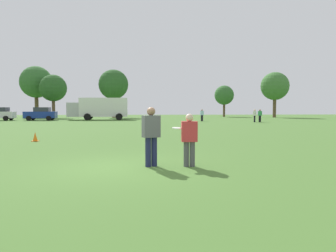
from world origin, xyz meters
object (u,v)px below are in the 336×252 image
at_px(bystander_sideline_watcher, 260,115).
at_px(bystander_field_marshal, 255,115).
at_px(player_thrower, 151,133).
at_px(frisbee, 177,128).
at_px(player_defender, 189,137).
at_px(box_truck, 99,108).
at_px(parked_car_center, 41,114).
at_px(bystander_far_jogger, 202,114).
at_px(traffic_cone, 35,137).

xyz_separation_m(bystander_sideline_watcher, bystander_field_marshal, (-0.69, -0.09, -0.00)).
bearing_deg(player_thrower, frisbee, 0.35).
height_order(player_thrower, bystander_field_marshal, player_thrower).
xyz_separation_m(player_thrower, player_defender, (1.13, -0.09, -0.11)).
xyz_separation_m(player_defender, bystander_field_marshal, (12.11, 28.33, 0.00)).
height_order(player_defender, box_truck, box_truck).
bearing_deg(frisbee, player_thrower, -179.65).
bearing_deg(parked_car_center, player_thrower, -67.96).
height_order(bystander_sideline_watcher, bystander_far_jogger, bystander_sideline_watcher).
bearing_deg(parked_car_center, box_truck, 11.14).
distance_m(player_defender, frisbee, 0.46).
xyz_separation_m(frisbee, bystander_sideline_watcher, (13.18, 28.33, -0.26)).
bearing_deg(box_truck, parked_car_center, -168.86).
height_order(player_thrower, parked_car_center, parked_car_center).
xyz_separation_m(box_truck, bystander_field_marshal, (19.89, -9.00, -0.87)).
distance_m(bystander_far_jogger, bystander_field_marshal, 6.72).
height_order(player_thrower, frisbee, player_thrower).
bearing_deg(player_thrower, player_defender, -4.33).
relative_size(parked_car_center, bystander_far_jogger, 2.76).
bearing_deg(player_defender, player_thrower, 175.67).
height_order(box_truck, bystander_sideline_watcher, box_truck).
height_order(parked_car_center, bystander_far_jogger, parked_car_center).
bearing_deg(player_thrower, bystander_far_jogger, 76.85).
height_order(player_thrower, box_truck, box_truck).
bearing_deg(player_thrower, box_truck, 100.12).
height_order(traffic_cone, box_truck, box_truck).
height_order(frisbee, parked_car_center, parked_car_center).
relative_size(traffic_cone, bystander_sideline_watcher, 0.31).
xyz_separation_m(frisbee, bystander_far_jogger, (6.59, 31.45, -0.27)).
distance_m(player_thrower, frisbee, 0.78).
distance_m(player_defender, traffic_cone, 10.40).
bearing_deg(bystander_field_marshal, player_thrower, -115.13).
relative_size(player_thrower, player_defender, 1.12).
height_order(player_thrower, bystander_sideline_watcher, player_thrower).
distance_m(bystander_sideline_watcher, bystander_far_jogger, 7.29).
xyz_separation_m(traffic_cone, bystander_field_marshal, (19.13, 20.68, 0.66)).
distance_m(frisbee, box_truck, 37.97).
distance_m(player_defender, box_truck, 38.14).
xyz_separation_m(parked_car_center, bystander_sideline_watcher, (28.40, -7.37, -0.04)).
xyz_separation_m(frisbee, bystander_field_marshal, (12.49, 28.24, -0.26)).
bearing_deg(bystander_far_jogger, bystander_field_marshal, -28.59).
distance_m(traffic_cone, bystander_sideline_watcher, 28.72).
bearing_deg(box_truck, bystander_far_jogger, -22.46).
relative_size(player_thrower, parked_car_center, 0.41).
distance_m(frisbee, bystander_far_jogger, 32.14).
xyz_separation_m(traffic_cone, box_truck, (-0.76, 29.68, 1.52)).
height_order(player_thrower, player_defender, player_thrower).
height_order(player_defender, frisbee, player_defender).
xyz_separation_m(player_thrower, parked_car_center, (-14.46, 35.71, -0.07)).
relative_size(player_defender, parked_car_center, 0.37).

